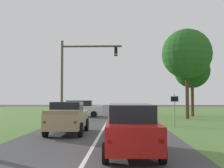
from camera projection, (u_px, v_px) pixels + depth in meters
name	position (u px, v px, depth m)	size (l,w,h in m)	color
ground_plane	(102.00, 130.00, 18.61)	(120.00, 120.00, 0.00)	#424244
red_suv_near	(131.00, 128.00, 10.76)	(2.17, 4.75, 1.91)	#9E1411
pickup_truck_lead	(67.00, 117.00, 16.75)	(2.23, 4.84, 1.90)	tan
traffic_light	(77.00, 68.00, 28.70)	(6.26, 0.40, 7.98)	brown
keep_moving_sign	(174.00, 106.00, 20.44)	(0.60, 0.09, 2.40)	gray
oak_tree_right	(187.00, 54.00, 28.58)	(5.07, 5.07, 9.13)	#4C351E
crossing_suv_far	(81.00, 108.00, 31.35)	(4.66, 2.21, 1.81)	silver
extra_tree_1	(192.00, 71.00, 32.22)	(4.07, 4.07, 7.29)	#4C351E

